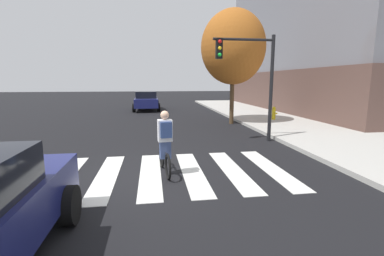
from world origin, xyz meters
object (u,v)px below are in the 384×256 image
(cyclist, at_px, (165,143))
(street_tree_near, at_px, (233,47))
(sedan_mid, at_px, (146,100))
(fire_hydrant, at_px, (274,113))
(traffic_light_near, at_px, (252,70))

(cyclist, bearing_deg, street_tree_near, 62.81)
(cyclist, distance_m, street_tree_near, 9.80)
(sedan_mid, distance_m, fire_hydrant, 11.11)
(street_tree_near, bearing_deg, traffic_light_near, -97.40)
(traffic_light_near, bearing_deg, cyclist, -135.76)
(cyclist, relative_size, street_tree_near, 0.27)
(sedan_mid, height_order, cyclist, cyclist)
(cyclist, relative_size, traffic_light_near, 0.41)
(sedan_mid, xyz_separation_m, traffic_light_near, (4.39, -12.98, 2.04))
(sedan_mid, distance_m, cyclist, 16.50)
(sedan_mid, height_order, traffic_light_near, traffic_light_near)
(traffic_light_near, bearing_deg, fire_hydrant, 56.30)
(street_tree_near, bearing_deg, fire_hydrant, 6.88)
(fire_hydrant, bearing_deg, traffic_light_near, -123.70)
(traffic_light_near, xyz_separation_m, fire_hydrant, (3.33, 5.00, -2.33))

